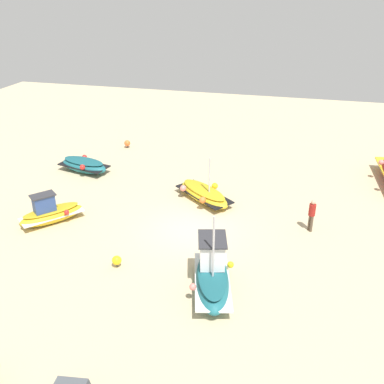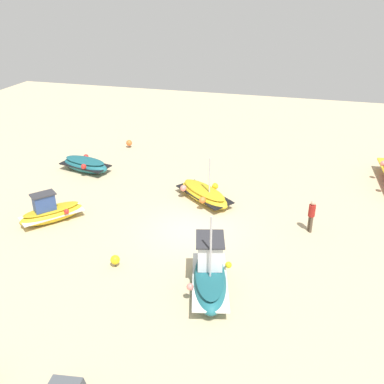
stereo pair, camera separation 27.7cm
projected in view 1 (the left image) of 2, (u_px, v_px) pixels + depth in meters
ground_plane at (190, 230)px, 21.04m from camera, size 56.69×56.69×0.00m
fishing_boat_0 at (51, 213)px, 21.51m from camera, size 2.87×3.12×1.60m
fishing_boat_1 at (212, 275)px, 16.68m from camera, size 2.20×3.95×3.47m
fishing_boat_2 at (204, 194)px, 23.70m from camera, size 3.72×3.35×2.65m
fishing_boat_4 at (84, 165)px, 27.29m from camera, size 3.53×2.09×0.88m
person_walking at (312, 213)px, 20.57m from camera, size 0.32×0.32×1.64m
mooring_buoy_0 at (127, 143)px, 31.26m from camera, size 0.43×0.43×0.56m
mooring_buoy_1 at (117, 260)px, 18.18m from camera, size 0.40×0.40×0.52m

